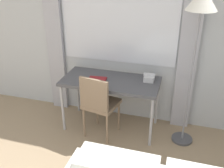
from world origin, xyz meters
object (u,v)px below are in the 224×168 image
desk (111,84)px  telephone (149,78)px  standing_lamp (200,15)px  desk_chair (99,102)px  book (97,79)px

desk → telephone: bearing=15.1°
desk → standing_lamp: bearing=-1.9°
desk_chair → standing_lamp: size_ratio=0.47×
standing_lamp → book: bearing=-178.6°
desk → book: bearing=-159.1°
desk_chair → book: desk_chair is taller
telephone → book: size_ratio=0.71×
desk_chair → standing_lamp: 1.55m
desk → standing_lamp: standing_lamp is taller
standing_lamp → book: 1.45m
desk → telephone: telephone is taller
telephone → desk: bearing=-164.9°
desk → telephone: (0.48, 0.13, 0.10)m
desk → desk_chair: desk_chair is taller
telephone → book: (-0.64, -0.19, -0.03)m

